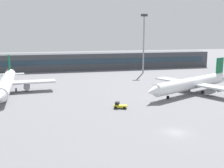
{
  "coord_description": "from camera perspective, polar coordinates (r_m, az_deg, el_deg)",
  "views": [
    {
      "loc": [
        -25.3,
        -49.71,
        20.83
      ],
      "look_at": [
        -4.34,
        40.0,
        3.0
      ],
      "focal_mm": 43.84,
      "sensor_mm": 36.0,
      "label": 1
    }
  ],
  "objects": [
    {
      "name": "ground_plane",
      "position": [
        95.51,
        2.54,
        -1.65
      ],
      "size": [
        400.0,
        400.0,
        0.0
      ],
      "primitive_type": "plane",
      "color": "slate"
    },
    {
      "name": "terminal_building",
      "position": [
        153.1,
        -3.58,
        4.81
      ],
      "size": [
        132.39,
        12.13,
        9.0
      ],
      "color": "#3F4247",
      "rests_on": "ground_plane"
    },
    {
      "name": "airplane_near",
      "position": [
        96.79,
        16.38,
        0.12
      ],
      "size": [
        41.43,
        29.98,
        11.07
      ],
      "color": "white",
      "rests_on": "ground_plane"
    },
    {
      "name": "airplane_mid",
      "position": [
        99.48,
        -21.18,
        0.21
      ],
      "size": [
        33.02,
        47.33,
        11.69
      ],
      "color": "white",
      "rests_on": "ground_plane"
    },
    {
      "name": "baggage_tug_yellow",
      "position": [
        75.24,
        1.59,
        -4.49
      ],
      "size": [
        3.9,
        2.95,
        1.75
      ],
      "color": "yellow",
      "rests_on": "ground_plane"
    },
    {
      "name": "floodlight_tower_west",
      "position": [
        137.95,
        6.63,
        9.14
      ],
      "size": [
        3.2,
        0.8,
        29.12
      ],
      "color": "gray",
      "rests_on": "ground_plane"
    }
  ]
}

